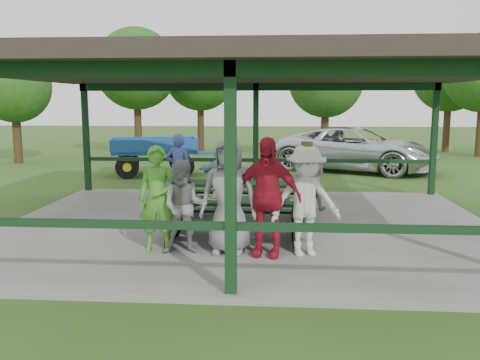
# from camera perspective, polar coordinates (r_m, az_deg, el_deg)

# --- Properties ---
(ground) EXTENTS (90.00, 90.00, 0.00)m
(ground) POSITION_cam_1_polar(r_m,az_deg,el_deg) (10.53, 0.86, -5.51)
(ground) COLOR #2D531A
(ground) RESTS_ON ground
(concrete_slab) EXTENTS (10.00, 8.00, 0.10)m
(concrete_slab) POSITION_cam_1_polar(r_m,az_deg,el_deg) (10.52, 0.86, -5.25)
(concrete_slab) COLOR slate
(concrete_slab) RESTS_ON ground
(pavilion_structure) EXTENTS (10.60, 8.60, 3.24)m
(pavilion_structure) POSITION_cam_1_polar(r_m,az_deg,el_deg) (10.22, 0.90, 11.97)
(pavilion_structure) COLOR black
(pavilion_structure) RESTS_ON concrete_slab
(picnic_table_near) EXTENTS (2.56, 1.39, 0.75)m
(picnic_table_near) POSITION_cam_1_polar(r_m,az_deg,el_deg) (9.25, -0.75, -3.87)
(picnic_table_near) COLOR black
(picnic_table_near) RESTS_ON concrete_slab
(picnic_table_far) EXTENTS (2.83, 1.39, 0.75)m
(picnic_table_far) POSITION_cam_1_polar(r_m,az_deg,el_deg) (11.19, 0.62, -1.61)
(picnic_table_far) COLOR black
(picnic_table_far) RESTS_ON concrete_slab
(table_setting) EXTENTS (2.33, 0.45, 0.10)m
(table_setting) POSITION_cam_1_polar(r_m,az_deg,el_deg) (9.22, -0.78, -1.95)
(table_setting) COLOR white
(table_setting) RESTS_ON picnic_table_near
(contestant_green) EXTENTS (0.67, 0.45, 1.78)m
(contestant_green) POSITION_cam_1_polar(r_m,az_deg,el_deg) (8.59, -9.22, -2.11)
(contestant_green) COLOR green
(contestant_green) RESTS_ON concrete_slab
(contestant_grey_left) EXTENTS (0.83, 0.68, 1.57)m
(contestant_grey_left) POSITION_cam_1_polar(r_m,az_deg,el_deg) (8.42, -6.25, -3.02)
(contestant_grey_left) COLOR gray
(contestant_grey_left) RESTS_ON concrete_slab
(contestant_grey_mid) EXTENTS (0.99, 0.69, 1.94)m
(contestant_grey_mid) POSITION_cam_1_polar(r_m,az_deg,el_deg) (8.37, -1.27, -1.75)
(contestant_grey_mid) COLOR gray
(contestant_grey_mid) RESTS_ON concrete_slab
(contestant_red) EXTENTS (1.21, 0.69, 1.95)m
(contestant_red) POSITION_cam_1_polar(r_m,az_deg,el_deg) (8.23, 2.96, -1.90)
(contestant_red) COLOR #B0192D
(contestant_red) RESTS_ON concrete_slab
(contestant_white_fedora) EXTENTS (1.31, 0.96, 1.87)m
(contestant_white_fedora) POSITION_cam_1_polar(r_m,az_deg,el_deg) (8.32, 7.40, -2.30)
(contestant_white_fedora) COLOR silver
(contestant_white_fedora) RESTS_ON concrete_slab
(spectator_lblue) EXTENTS (1.60, 1.04, 1.65)m
(spectator_lblue) POSITION_cam_1_polar(r_m,az_deg,el_deg) (11.92, -1.74, 0.69)
(spectator_lblue) COLOR #87BDD0
(spectator_lblue) RESTS_ON concrete_slab
(spectator_blue) EXTENTS (0.63, 0.42, 1.73)m
(spectator_blue) POSITION_cam_1_polar(r_m,az_deg,el_deg) (12.63, -6.91, 1.28)
(spectator_blue) COLOR #3D509F
(spectator_blue) RESTS_ON concrete_slab
(spectator_grey) EXTENTS (0.79, 0.64, 1.52)m
(spectator_grey) POSITION_cam_1_polar(r_m,az_deg,el_deg) (11.98, 7.92, 0.33)
(spectator_grey) COLOR #949497
(spectator_grey) RESTS_ON concrete_slab
(pickup_truck) EXTENTS (6.62, 5.06, 1.67)m
(pickup_truck) POSITION_cam_1_polar(r_m,az_deg,el_deg) (19.72, 12.80, 3.41)
(pickup_truck) COLOR silver
(pickup_truck) RESTS_ON ground
(farm_trailer) EXTENTS (4.10, 2.42, 1.42)m
(farm_trailer) POSITION_cam_1_polar(r_m,az_deg,el_deg) (18.46, -9.56, 2.75)
(farm_trailer) COLOR #19488D
(farm_trailer) RESTS_ON ground
(tree_far_left) EXTENTS (3.93, 3.93, 6.15)m
(tree_far_left) POSITION_cam_1_polar(r_m,az_deg,el_deg) (25.45, -11.56, 12.11)
(tree_far_left) COLOR #312213
(tree_far_left) RESTS_ON ground
(tree_left) EXTENTS (3.78, 3.78, 5.90)m
(tree_left) POSITION_cam_1_polar(r_m,az_deg,el_deg) (27.32, -4.49, 11.66)
(tree_left) COLOR #312213
(tree_left) RESTS_ON ground
(tree_mid) EXTENTS (3.36, 3.36, 5.24)m
(tree_mid) POSITION_cam_1_polar(r_m,az_deg,el_deg) (23.45, 9.63, 10.95)
(tree_mid) COLOR #312213
(tree_mid) RESTS_ON ground
(tree_edge_left) EXTENTS (3.06, 3.06, 4.79)m
(tree_edge_left) POSITION_cam_1_polar(r_m,az_deg,el_deg) (23.64, -24.05, 9.55)
(tree_edge_left) COLOR #312213
(tree_edge_left) RESTS_ON ground
(tree_far_right) EXTENTS (3.71, 3.71, 5.80)m
(tree_far_right) POSITION_cam_1_polar(r_m,az_deg,el_deg) (28.85, 22.48, 10.74)
(tree_far_right) COLOR #312213
(tree_far_right) RESTS_ON ground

